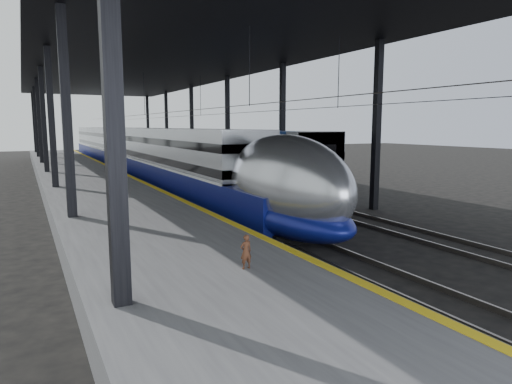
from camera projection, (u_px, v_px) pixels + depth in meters
ground at (261, 254)px, 16.33m from camera, size 160.00×160.00×0.00m
platform at (87, 183)px, 32.31m from camera, size 6.00×80.00×1.00m
yellow_strip at (127, 174)px, 33.50m from camera, size 0.30×80.00×0.01m
rails at (194, 183)px, 35.97m from camera, size 6.52×80.00×0.16m
canopy at (158, 63)px, 33.50m from camera, size 18.00×75.00×9.47m
tgv_train at (135, 153)px, 42.73m from camera, size 3.05×65.20×4.37m
second_train at (173, 148)px, 48.79m from camera, size 3.08×56.05×4.24m
child at (246, 252)px, 11.34m from camera, size 0.34×0.24×0.88m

